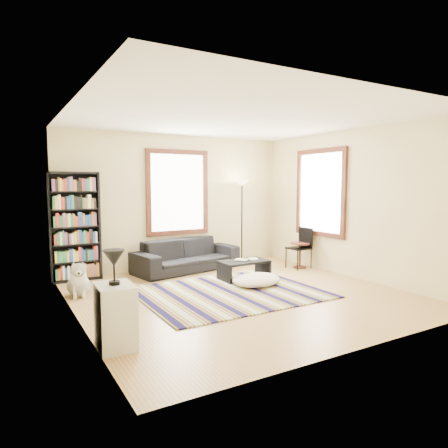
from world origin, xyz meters
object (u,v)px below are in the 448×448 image
sofa (187,255)px  floor_cushion (256,280)px  side_table (300,255)px  dog (79,279)px  bookshelf (74,227)px  coffee_table (244,270)px  folding_chair (299,248)px  floor_lamp (242,222)px  white_cabinet (115,316)px

sofa → floor_cushion: bearing=-84.0°
side_table → dog: (-4.48, 0.09, 0.01)m
bookshelf → side_table: (4.33, -1.24, -0.73)m
coffee_table → folding_chair: bearing=10.3°
sofa → coffee_table: 1.40m
dog → coffee_table: bearing=0.7°
dog → floor_cushion: bearing=-9.3°
floor_lamp → bookshelf: bearing=177.2°
bookshelf → coffee_table: (2.72, -1.53, -0.82)m
folding_chair → white_cabinet: 4.97m
coffee_table → white_cabinet: 3.48m
folding_chair → white_cabinet: bearing=-156.0°
floor_cushion → floor_lamp: floor_lamp is taller
side_table → dog: bearing=178.9°
bookshelf → floor_cushion: size_ratio=2.24×
sofa → floor_lamp: (1.41, 0.10, 0.61)m
bookshelf → floor_cushion: bookshelf is taller
bookshelf → white_cabinet: bearing=-92.9°
side_table → folding_chair: folding_chair is taller
bookshelf → folding_chair: bookshelf is taller
floor_cushion → white_cabinet: 3.17m
bookshelf → floor_cushion: 3.46m
floor_lamp → side_table: (0.79, -1.07, -0.66)m
bookshelf → dog: (-0.15, -1.15, -0.72)m
floor_lamp → folding_chair: size_ratio=2.16×
floor_cushion → side_table: (1.67, 0.80, 0.16)m
floor_lamp → dog: bearing=-165.2°
white_cabinet → floor_cushion: bearing=29.5°
bookshelf → coffee_table: bearing=-29.3°
sofa → dog: size_ratio=3.95×
floor_cushion → floor_lamp: size_ratio=0.48×
dog → floor_lamp: bearing=23.1°
side_table → dog: 4.48m
sofa → side_table: (2.20, -0.97, -0.05)m
floor_cushion → dog: size_ratio=1.59×
sofa → floor_lamp: size_ratio=1.19×
floor_cushion → white_cabinet: size_ratio=1.27×
sofa → bookshelf: bearing=162.1°
coffee_table → floor_lamp: size_ratio=0.48×
side_table → white_cabinet: 5.02m
dog → bookshelf: bearing=90.7°
floor_cushion → floor_lamp: 2.22m
side_table → folding_chair: (-0.05, -0.01, 0.16)m
coffee_table → floor_cushion: (-0.07, -0.50, -0.07)m
bookshelf → white_cabinet: size_ratio=2.86×
side_table → folding_chair: size_ratio=0.63×
white_cabinet → folding_chair: bearing=29.2°
sofa → dog: sofa is taller
white_cabinet → side_table: bearing=29.1°
sofa → folding_chair: 2.36m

